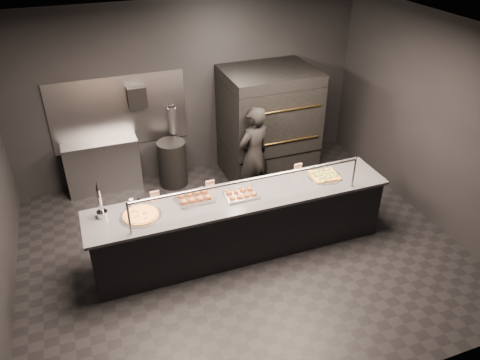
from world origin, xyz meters
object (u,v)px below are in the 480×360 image
Objects in this scene: service_counter at (241,224)px; slider_tray_a at (195,197)px; fire_extinguisher at (173,120)px; slider_tray_b at (241,194)px; round_pizza at (141,215)px; trash_bin at (173,163)px; pizza_oven at (268,123)px; towel_dispenser at (137,97)px; worker at (254,155)px; beer_tap at (101,207)px; square_pizza at (324,176)px; prep_shelf at (103,166)px.

service_counter is 7.37× the size of slider_tray_a.
fire_extinguisher is 1.15× the size of slider_tray_b.
trash_bin is (0.86, 2.08, -0.53)m from round_pizza.
pizza_oven is at bearing 36.75° from round_pizza.
trash_bin is (0.43, -0.30, -1.15)m from towel_dispenser.
pizza_oven reaches higher than slider_tray_a.
service_counter is at bearing -14.08° from slider_tray_a.
worker is (0.65, 1.17, -0.13)m from slider_tray_b.
beer_tap is at bearing -122.54° from fire_extinguisher.
round_pizza is 2.30m from worker.
square_pizza is (3.05, -0.12, -0.13)m from beer_tap.
square_pizza is at bearing -55.45° from fire_extinguisher.
square_pizza is (0.07, -1.85, -0.03)m from pizza_oven.
worker is (1.55, -1.21, -0.73)m from towel_dispenser.
fire_extinguisher is 0.97× the size of beer_tap.
slider_tray_a is 1.62m from worker.
pizza_oven reaches higher than trash_bin.
service_counter reaches higher than slider_tray_b.
towel_dispenser is 0.67× the size of beer_tap.
slider_tray_a reaches higher than round_pizza.
service_counter is 7.92× the size of round_pizza.
slider_tray_a is (-0.60, 0.15, 0.49)m from service_counter.
pizza_oven is at bearing -147.13° from worker.
pizza_oven is at bearing 92.13° from square_pizza.
prep_shelf is 2.38× the size of fire_extinguisher.
round_pizza is at bearing -112.34° from fire_extinguisher.
slider_tray_a is 0.34× the size of worker.
beer_tap is 0.32× the size of worker.
towel_dispenser is 2.50m from round_pizza.
towel_dispenser reaches higher than beer_tap.
beer_tap is 1.09× the size of square_pizza.
slider_tray_b reaches higher than prep_shelf.
round_pizza is (-0.98, -2.39, -0.12)m from fire_extinguisher.
beer_tap reaches higher than prep_shelf.
round_pizza is at bearing -143.25° from pizza_oven.
slider_tray_a is (-1.80, -1.75, -0.02)m from pizza_oven.
trash_bin is at bearing 55.94° from beer_tap.
fire_extinguisher reaches higher than trash_bin.
service_counter is 2.50m from fire_extinguisher.
service_counter reaches higher than square_pizza.
prep_shelf is at bearing 124.59° from service_counter.
slider_tray_a is at bearing -135.82° from pizza_oven.
trash_bin is at bearing 130.50° from square_pizza.
trash_bin is at bearing -11.54° from prep_shelf.
service_counter is at bearing -69.37° from towel_dispenser.
service_counter reaches higher than slider_tray_a.
worker reaches higher than trash_bin.
beer_tap is at bearing 174.96° from slider_tray_b.
beer_tap is 2.42m from trash_bin.
fire_extinguisher reaches higher than square_pizza.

